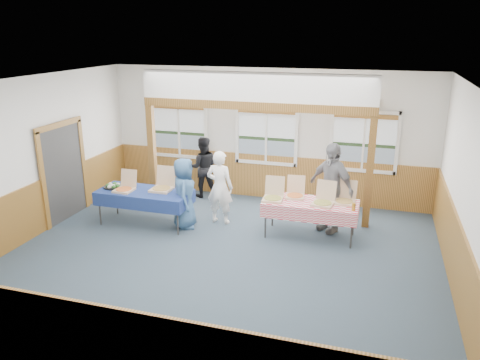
# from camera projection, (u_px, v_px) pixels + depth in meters

# --- Properties ---
(floor) EXTENTS (8.00, 8.00, 0.00)m
(floor) POSITION_uv_depth(u_px,v_px,m) (221.00, 258.00, 8.69)
(floor) COLOR #273540
(floor) RESTS_ON ground
(ceiling) EXTENTS (8.00, 8.00, 0.00)m
(ceiling) POSITION_uv_depth(u_px,v_px,m) (219.00, 83.00, 7.71)
(ceiling) COLOR white
(ceiling) RESTS_ON wall_back
(wall_back) EXTENTS (8.00, 0.00, 8.00)m
(wall_back) POSITION_uv_depth(u_px,v_px,m) (267.00, 135.00, 11.39)
(wall_back) COLOR silver
(wall_back) RESTS_ON floor
(wall_front) EXTENTS (8.00, 0.00, 8.00)m
(wall_front) POSITION_uv_depth(u_px,v_px,m) (113.00, 269.00, 5.01)
(wall_front) COLOR silver
(wall_front) RESTS_ON floor
(wall_left) EXTENTS (0.00, 8.00, 8.00)m
(wall_left) POSITION_uv_depth(u_px,v_px,m) (30.00, 159.00, 9.29)
(wall_left) COLOR silver
(wall_left) RESTS_ON floor
(wall_right) EXTENTS (0.00, 8.00, 8.00)m
(wall_right) POSITION_uv_depth(u_px,v_px,m) (469.00, 198.00, 7.10)
(wall_right) COLOR silver
(wall_right) RESTS_ON floor
(wainscot_back) EXTENTS (7.98, 0.05, 1.10)m
(wainscot_back) POSITION_uv_depth(u_px,v_px,m) (266.00, 176.00, 11.69)
(wainscot_back) COLOR brown
(wainscot_back) RESTS_ON floor
(wainscot_front) EXTENTS (7.98, 0.05, 1.10)m
(wainscot_front) POSITION_uv_depth(u_px,v_px,m) (122.00, 350.00, 5.35)
(wainscot_front) COLOR brown
(wainscot_front) RESTS_ON floor
(wainscot_left) EXTENTS (0.05, 6.98, 1.10)m
(wainscot_left) POSITION_uv_depth(u_px,v_px,m) (38.00, 208.00, 9.61)
(wainscot_left) COLOR brown
(wainscot_left) RESTS_ON floor
(wainscot_right) EXTENTS (0.05, 6.98, 1.10)m
(wainscot_right) POSITION_uv_depth(u_px,v_px,m) (457.00, 260.00, 7.43)
(wainscot_right) COLOR brown
(wainscot_right) RESTS_ON floor
(cased_opening) EXTENTS (0.06, 1.30, 2.10)m
(cased_opening) POSITION_uv_depth(u_px,v_px,m) (63.00, 173.00, 10.27)
(cased_opening) COLOR #2F2F2F
(cased_opening) RESTS_ON wall_left
(window_left) EXTENTS (1.56, 0.10, 1.46)m
(window_left) POSITION_uv_depth(u_px,v_px,m) (179.00, 127.00, 11.95)
(window_left) COLOR white
(window_left) RESTS_ON wall_back
(window_mid) EXTENTS (1.56, 0.10, 1.46)m
(window_mid) POSITION_uv_depth(u_px,v_px,m) (266.00, 132.00, 11.33)
(window_mid) COLOR white
(window_mid) RESTS_ON wall_back
(window_right) EXTENTS (1.56, 0.10, 1.46)m
(window_right) POSITION_uv_depth(u_px,v_px,m) (364.00, 138.00, 10.70)
(window_right) COLOR white
(window_right) RESTS_ON wall_back
(post_left) EXTENTS (0.15, 0.15, 2.40)m
(post_left) POSITION_uv_depth(u_px,v_px,m) (152.00, 155.00, 11.10)
(post_left) COLOR #593D13
(post_left) RESTS_ON floor
(post_right) EXTENTS (0.15, 0.15, 2.40)m
(post_right) POSITION_uv_depth(u_px,v_px,m) (370.00, 173.00, 9.73)
(post_right) COLOR #593D13
(post_right) RESTS_ON floor
(cross_beam) EXTENTS (5.15, 0.18, 0.18)m
(cross_beam) POSITION_uv_depth(u_px,v_px,m) (254.00, 106.00, 10.02)
(cross_beam) COLOR #593D13
(cross_beam) RESTS_ON post_left
(table_left) EXTENTS (2.06, 1.03, 0.76)m
(table_left) POSITION_uv_depth(u_px,v_px,m) (144.00, 193.00, 10.02)
(table_left) COLOR #2F2F2F
(table_left) RESTS_ON floor
(table_right) EXTENTS (2.05, 1.49, 0.76)m
(table_right) POSITION_uv_depth(u_px,v_px,m) (311.00, 204.00, 9.39)
(table_right) COLOR #2F2F2F
(table_right) RESTS_ON floor
(pizza_box_a) EXTENTS (0.39, 0.47, 0.41)m
(pizza_box_a) POSITION_uv_depth(u_px,v_px,m) (125.00, 188.00, 10.00)
(pizza_box_a) COLOR #D2B68C
(pizza_box_a) RESTS_ON table_left
(pizza_box_b) EXTENTS (0.44, 0.53, 0.47)m
(pizza_box_b) POSITION_uv_depth(u_px,v_px,m) (162.00, 187.00, 10.04)
(pizza_box_b) COLOR #D2B68C
(pizza_box_b) RESTS_ON table_left
(pizza_box_c) EXTENTS (0.42, 0.51, 0.43)m
(pizza_box_c) POSITION_uv_depth(u_px,v_px,m) (273.00, 197.00, 9.46)
(pizza_box_c) COLOR #D2B68C
(pizza_box_c) RESTS_ON table_right
(pizza_box_d) EXTENTS (0.41, 0.49, 0.40)m
(pizza_box_d) POSITION_uv_depth(u_px,v_px,m) (295.00, 194.00, 9.62)
(pizza_box_d) COLOR #D2B68C
(pizza_box_d) RESTS_ON table_right
(pizza_box_e) EXTENTS (0.46, 0.54, 0.43)m
(pizza_box_e) POSITION_uv_depth(u_px,v_px,m) (323.00, 201.00, 9.21)
(pizza_box_e) COLOR #D2B68C
(pizza_box_e) RESTS_ON table_right
(pizza_box_f) EXTENTS (0.43, 0.51, 0.42)m
(pizza_box_f) POSITION_uv_depth(u_px,v_px,m) (345.00, 200.00, 9.30)
(pizza_box_f) COLOR #D2B68C
(pizza_box_f) RESTS_ON table_right
(veggie_tray) EXTENTS (0.41, 0.41, 0.09)m
(veggie_tray) POSITION_uv_depth(u_px,v_px,m) (113.00, 186.00, 10.20)
(veggie_tray) COLOR black
(veggie_tray) RESTS_ON table_left
(drink_glass) EXTENTS (0.07, 0.07, 0.15)m
(drink_glass) POSITION_uv_depth(u_px,v_px,m) (354.00, 207.00, 8.88)
(drink_glass) COLOR #A76F1B
(drink_glass) RESTS_ON table_right
(woman_white) EXTENTS (0.62, 0.43, 1.62)m
(woman_white) POSITION_uv_depth(u_px,v_px,m) (220.00, 187.00, 10.07)
(woman_white) COLOR white
(woman_white) RESTS_ON floor
(woman_black) EXTENTS (0.91, 0.81, 1.53)m
(woman_black) POSITION_uv_depth(u_px,v_px,m) (203.00, 167.00, 11.70)
(woman_black) COLOR black
(woman_black) RESTS_ON floor
(man_blue) EXTENTS (0.70, 0.86, 1.52)m
(man_blue) POSITION_uv_depth(u_px,v_px,m) (184.00, 193.00, 9.84)
(man_blue) COLOR #355B86
(man_blue) RESTS_ON floor
(person_grey) EXTENTS (1.17, 1.02, 1.89)m
(person_grey) POSITION_uv_depth(u_px,v_px,m) (331.00, 187.00, 9.64)
(person_grey) COLOR gray
(person_grey) RESTS_ON floor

